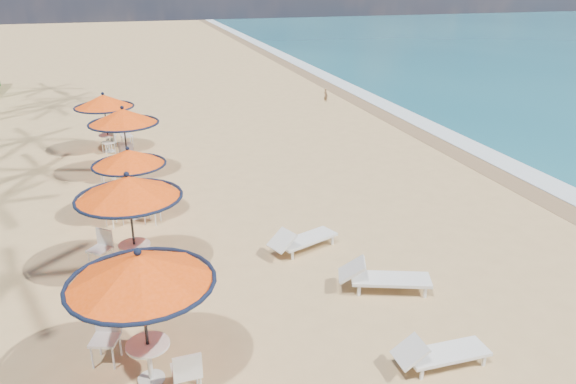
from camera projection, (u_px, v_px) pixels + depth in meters
name	position (u px, v px, depth m)	size (l,w,h in m)	color
ground	(373.00, 324.00, 11.74)	(160.00, 160.00, 0.00)	tan
foam_strip	(478.00, 150.00, 23.13)	(1.20, 140.00, 0.04)	white
wetsand_band	(459.00, 152.00, 22.89)	(1.40, 140.00, 0.02)	olive
station_0	(140.00, 282.00, 9.41)	(2.55, 2.55, 2.66)	black
station_1	(128.00, 197.00, 13.04)	(2.50, 2.50, 2.61)	black
station_2	(129.00, 166.00, 16.19)	(2.13, 2.13, 2.22)	black
station_3	(123.00, 125.00, 19.63)	(2.45, 2.46, 2.56)	black
station_4	(106.00, 108.00, 22.37)	(2.35, 2.35, 2.45)	black
lounger_near	(438.00, 353.00, 10.36)	(1.84, 0.58, 0.66)	silver
lounger_mid	(381.00, 277.00, 12.85)	(2.20, 1.33, 0.75)	silver
lounger_far	(301.00, 239.00, 14.70)	(2.05, 1.29, 0.70)	silver
person	(326.00, 95.00, 31.60)	(0.30, 0.19, 0.81)	#8A6646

